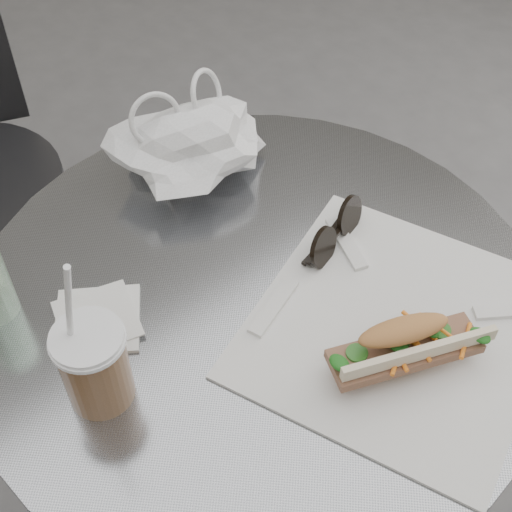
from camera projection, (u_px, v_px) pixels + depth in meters
cafe_table at (257, 398)px, 1.14m from camera, size 0.76×0.76×0.74m
sandwich_paper at (396, 327)px, 0.90m from camera, size 0.46×0.45×0.00m
banh_mi at (403, 347)px, 0.83m from camera, size 0.24×0.17×0.08m
iced_coffee at (94, 364)px, 0.79m from camera, size 0.08×0.08×0.24m
sunglasses at (335, 233)px, 0.98m from camera, size 0.13×0.06×0.06m
plastic_bag at (192, 146)px, 1.05m from camera, size 0.24×0.20×0.11m
napkin_stack at (97, 320)px, 0.90m from camera, size 0.15×0.15×0.01m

